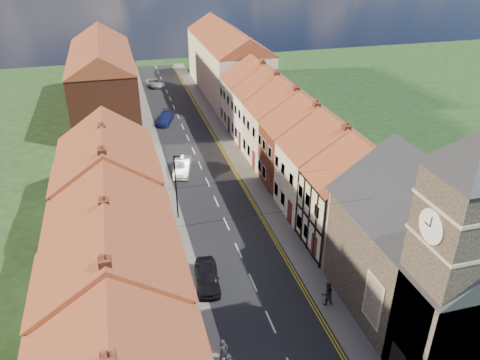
% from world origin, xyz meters
% --- Properties ---
extents(road, '(7.00, 90.00, 0.02)m').
position_xyz_m(road, '(0.00, 30.00, 0.01)').
color(road, black).
rests_on(road, ground).
extents(pavement_left, '(1.80, 90.00, 0.12)m').
position_xyz_m(pavement_left, '(-4.40, 30.00, 0.06)').
color(pavement_left, gray).
rests_on(pavement_left, ground).
extents(pavement_right, '(1.80, 90.00, 0.12)m').
position_xyz_m(pavement_right, '(4.40, 30.00, 0.06)').
color(pavement_right, gray).
rests_on(pavement_right, ground).
extents(church, '(11.25, 14.25, 15.20)m').
position_xyz_m(church, '(9.36, 3.32, 5.88)').
color(church, black).
rests_on(church, ground).
extents(cottage_r_tudor, '(8.30, 5.20, 9.00)m').
position_xyz_m(cottage_r_tudor, '(9.27, 12.70, 4.47)').
color(cottage_r_tudor, beige).
rests_on(cottage_r_tudor, ground).
extents(cottage_r_white_near, '(8.30, 6.00, 9.00)m').
position_xyz_m(cottage_r_white_near, '(9.30, 18.10, 4.47)').
color(cottage_r_white_near, beige).
rests_on(cottage_r_white_near, ground).
extents(cottage_r_cream_mid, '(8.30, 5.20, 9.00)m').
position_xyz_m(cottage_r_cream_mid, '(9.30, 23.50, 4.48)').
color(cottage_r_cream_mid, brown).
rests_on(cottage_r_cream_mid, ground).
extents(cottage_r_pink, '(8.30, 6.00, 9.00)m').
position_xyz_m(cottage_r_pink, '(9.30, 28.90, 4.47)').
color(cottage_r_pink, '#FFE6C9').
rests_on(cottage_r_pink, ground).
extents(cottage_r_white_far, '(8.30, 5.20, 9.00)m').
position_xyz_m(cottage_r_white_far, '(9.30, 34.30, 4.48)').
color(cottage_r_white_far, white).
rests_on(cottage_r_white_far, ground).
extents(cottage_r_cream_far, '(8.30, 6.00, 9.00)m').
position_xyz_m(cottage_r_cream_far, '(9.30, 39.70, 4.47)').
color(cottage_r_cream_far, beige).
rests_on(cottage_r_cream_far, ground).
extents(cottage_l_cream, '(8.30, 6.30, 9.10)m').
position_xyz_m(cottage_l_cream, '(-9.30, 5.55, 4.52)').
color(cottage_l_cream, brown).
rests_on(cottage_l_cream, ground).
extents(cottage_l_white, '(8.30, 6.90, 8.80)m').
position_xyz_m(cottage_l_white, '(-9.30, 11.95, 4.37)').
color(cottage_l_white, white).
rests_on(cottage_l_white, ground).
extents(cottage_l_brick_mid, '(8.30, 5.70, 9.10)m').
position_xyz_m(cottage_l_brick_mid, '(-9.30, 18.05, 4.53)').
color(cottage_l_brick_mid, brown).
rests_on(cottage_l_brick_mid, ground).
extents(cottage_l_pink, '(8.30, 6.30, 8.80)m').
position_xyz_m(cottage_l_pink, '(-9.30, 23.85, 4.37)').
color(cottage_l_pink, '#FFE6C9').
rests_on(cottage_l_pink, ground).
extents(block_right_far, '(8.30, 24.20, 10.50)m').
position_xyz_m(block_right_far, '(9.30, 55.00, 5.29)').
color(block_right_far, beige).
rests_on(block_right_far, ground).
extents(block_left_far, '(8.30, 24.20, 10.50)m').
position_xyz_m(block_left_far, '(-9.30, 50.00, 5.29)').
color(block_left_far, brown).
rests_on(block_left_far, ground).
extents(lamppost, '(0.88, 0.15, 6.00)m').
position_xyz_m(lamppost, '(-3.81, 20.00, 3.54)').
color(lamppost, black).
rests_on(lamppost, pavement_left).
extents(car_near, '(2.11, 4.30, 1.41)m').
position_xyz_m(car_near, '(-3.20, 10.68, 0.70)').
color(car_near, black).
rests_on(car_near, ground).
extents(car_mid, '(2.66, 4.73, 1.48)m').
position_xyz_m(car_mid, '(-2.07, 28.79, 0.74)').
color(car_mid, '#999BA0').
rests_on(car_mid, ground).
extents(car_far, '(3.18, 4.80, 1.29)m').
position_xyz_m(car_far, '(-2.05, 43.96, 0.65)').
color(car_far, navy).
rests_on(car_far, ground).
extents(car_distant, '(2.81, 4.52, 1.17)m').
position_xyz_m(car_distant, '(-1.58, 61.34, 0.58)').
color(car_distant, '#B3B4BB').
rests_on(car_distant, ground).
extents(pedestrian_right, '(0.87, 0.68, 1.75)m').
position_xyz_m(pedestrian_right, '(4.12, 6.49, 0.99)').
color(pedestrian_right, '#282420').
rests_on(pedestrian_right, pavement_right).
extents(pedestrian_left_b, '(0.71, 0.58, 1.68)m').
position_xyz_m(pedestrian_left_b, '(-3.70, 3.62, 0.96)').
color(pedestrian_left_b, black).
rests_on(pedestrian_left_b, pavement_left).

